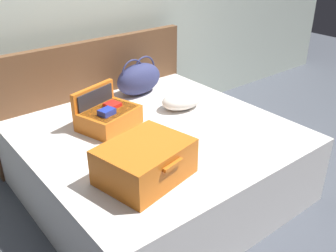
% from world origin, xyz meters
% --- Properties ---
extents(ground_plane, '(12.00, 12.00, 0.00)m').
position_xyz_m(ground_plane, '(0.00, 0.00, 0.00)').
color(ground_plane, '#4C515B').
extents(back_wall, '(8.00, 0.10, 2.60)m').
position_xyz_m(back_wall, '(0.00, 1.65, 1.30)').
color(back_wall, '#B7C1B2').
rests_on(back_wall, ground).
extents(bed, '(1.95, 1.89, 0.57)m').
position_xyz_m(bed, '(0.00, 0.40, 0.29)').
color(bed, silver).
rests_on(bed, ground).
extents(headboard, '(1.99, 0.08, 1.09)m').
position_xyz_m(headboard, '(0.00, 1.39, 0.55)').
color(headboard, brown).
rests_on(headboard, ground).
extents(hard_case_large, '(0.63, 0.53, 0.24)m').
position_xyz_m(hard_case_large, '(-0.44, -0.06, 0.69)').
color(hard_case_large, '#D16619').
rests_on(hard_case_large, bed).
extents(hard_case_medium, '(0.52, 0.46, 0.31)m').
position_xyz_m(hard_case_medium, '(-0.26, 0.70, 0.67)').
color(hard_case_medium, '#D16619').
rests_on(hard_case_medium, bed).
extents(duffel_bag, '(0.51, 0.30, 0.36)m').
position_xyz_m(duffel_bag, '(0.34, 1.12, 0.72)').
color(duffel_bag, navy).
rests_on(duffel_bag, bed).
extents(pillow_near_headboard, '(0.41, 0.29, 0.15)m').
position_xyz_m(pillow_near_headboard, '(0.44, 0.61, 0.65)').
color(pillow_near_headboard, white).
rests_on(pillow_near_headboard, bed).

